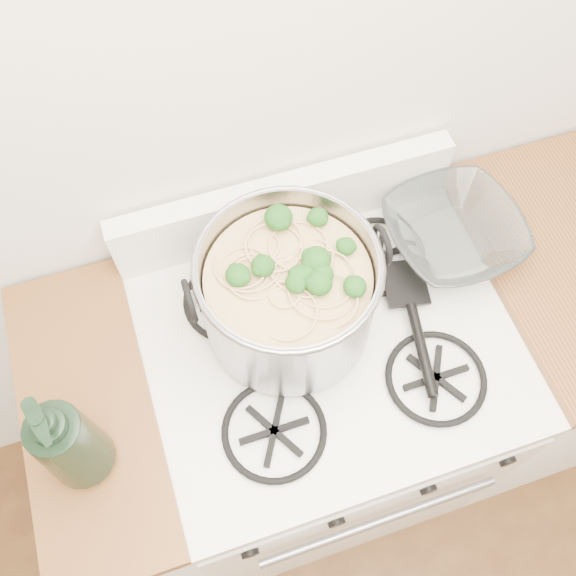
# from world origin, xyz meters

# --- Properties ---
(gas_range) EXTENTS (0.76, 0.66, 0.92)m
(gas_range) POSITION_xyz_m (0.00, 1.26, 0.44)
(gas_range) COLOR white
(gas_range) RESTS_ON ground
(counter_left) EXTENTS (0.25, 0.65, 0.92)m
(counter_left) POSITION_xyz_m (-0.51, 1.26, 0.46)
(counter_left) COLOR silver
(counter_left) RESTS_ON ground
(stock_pot) EXTENTS (0.38, 0.35, 0.24)m
(stock_pot) POSITION_xyz_m (-0.07, 1.33, 1.03)
(stock_pot) COLOR #93939B
(stock_pot) RESTS_ON gas_range
(spatula) EXTENTS (0.34, 0.36, 0.02)m
(spatula) POSITION_xyz_m (0.19, 1.33, 0.94)
(spatula) COLOR black
(spatula) RESTS_ON gas_range
(glass_bowl) EXTENTS (0.12, 0.12, 0.03)m
(glass_bowl) POSITION_xyz_m (0.33, 1.40, 0.94)
(glass_bowl) COLOR white
(glass_bowl) RESTS_ON gas_range
(bottle) EXTENTS (0.14, 0.14, 0.30)m
(bottle) POSITION_xyz_m (-0.52, 1.17, 1.07)
(bottle) COLOR black
(bottle) RESTS_ON counter_left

